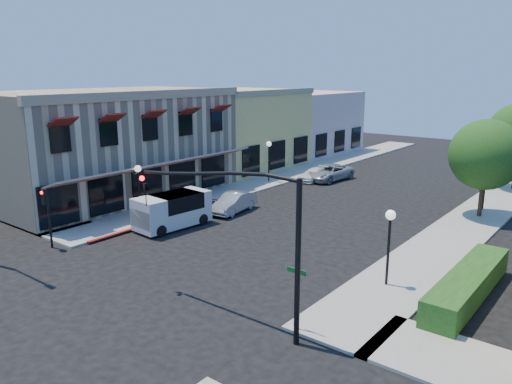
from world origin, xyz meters
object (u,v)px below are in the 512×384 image
Objects in this scene: secondary_signal at (46,207)px; parked_car_d at (329,173)px; signal_mast_arm at (249,223)px; parked_car_b at (233,203)px; lamppost_left_near at (138,178)px; lamppost_right_near at (390,229)px; street_tree_a at (486,155)px; lamppost_left_far at (269,151)px; white_van at (172,209)px; parked_car_a at (197,209)px; street_name_sign at (296,289)px; parked_car_c at (314,175)px; lamppost_right_far at (486,172)px.

secondary_signal is 24.85m from parked_car_d.
parked_car_b is (-10.66, 11.50, -3.43)m from signal_mast_arm.
lamppost_left_near is 1.00× the size of lamppost_right_near.
lamppost_left_far is (-17.30, 0.00, -1.46)m from street_tree_a.
white_van is 0.98× the size of parked_car_d.
street_tree_a reaches higher than signal_mast_arm.
lamppost_left_far is (0.00, 14.00, 0.00)m from lamppost_left_near.
secondary_signal is 0.83× the size of parked_car_b.
parked_car_a is at bearing 170.48° from lamppost_right_near.
lamppost_right_near is at bearing 21.78° from secondary_signal.
white_van is at bearing -77.89° from lamppost_left_far.
white_van is at bearing -92.77° from parked_car_a.
secondary_signal is at bearing -111.53° from parked_car_a.
signal_mast_arm is at bearing -44.62° from parked_car_a.
street_name_sign is 0.66× the size of parked_car_c.
lamppost_left_far reaches higher than white_van.
street_tree_a is 18.90m from parked_car_a.
lamppost_left_far reaches higher than parked_car_d.
secondary_signal is at bearing -85.66° from lamppost_left_near.
lamppost_right_far is (16.50, 22.59, 0.42)m from secondary_signal.
secondary_signal is at bearing -177.07° from street_name_sign.
street_tree_a is 1.95× the size of secondary_signal.
lamppost_left_near reaches higher than parked_car_c.
lamppost_left_far is at bearing -173.29° from lamppost_right_far.
street_tree_a is at bearing 50.79° from secondary_signal.
signal_mast_arm is at bearing -156.80° from street_name_sign.
secondary_signal is 0.93× the size of lamppost_left_near.
lamppost_right_far is 19.77m from parked_car_a.
lamppost_right_far reaches higher than parked_car_c.
signal_mast_arm is at bearing -29.93° from white_van.
lamppost_right_far is at bearing 90.00° from lamppost_right_near.
parked_car_c is at bearing 168.33° from street_tree_a.
signal_mast_arm reaches higher than lamppost_left_far.
street_tree_a is at bearing 31.73° from parked_car_a.
street_tree_a is 1.82× the size of lamppost_right_far.
secondary_signal is 7.17m from white_van.
secondary_signal is 0.88× the size of parked_car_a.
lamppost_right_far reaches higher than parked_car_a.
street_name_sign is 14.26m from white_van.
parked_car_b is (3.70, 5.00, -2.07)m from lamppost_left_near.
parked_car_c is (-0.93, 12.00, -0.11)m from parked_car_b.
lamppost_left_far is at bearing 91.39° from secondary_signal.
lamppost_right_near is (16.50, 6.59, 0.42)m from secondary_signal.
parked_car_a is at bearing -116.41° from parked_car_b.
lamppost_right_near reaches higher than parked_car_b.
parked_car_c is at bearing -126.49° from parked_car_d.
secondary_signal is at bearing -113.31° from parked_car_b.
secondary_signal is 0.93× the size of lamppost_left_far.
parked_car_a reaches higher than parked_car_c.
street_name_sign is 0.51× the size of white_van.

